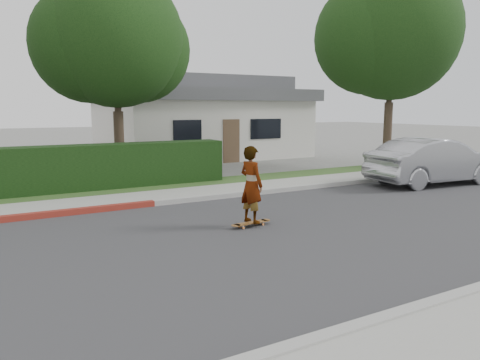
{
  "coord_description": "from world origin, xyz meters",
  "views": [
    {
      "loc": [
        -3.21,
        -7.86,
        2.65
      ],
      "look_at": [
        2.13,
        1.35,
        1.0
      ],
      "focal_mm": 35.0,
      "sensor_mm": 36.0,
      "label": 1
    }
  ],
  "objects": [
    {
      "name": "ground",
      "position": [
        0.0,
        0.0,
        0.0
      ],
      "size": [
        120.0,
        120.0,
        0.0
      ],
      "primitive_type": "plane",
      "color": "slate",
      "rests_on": "ground"
    },
    {
      "name": "road",
      "position": [
        0.0,
        0.0,
        0.01
      ],
      "size": [
        60.0,
        8.0,
        0.01
      ],
      "primitive_type": "cube",
      "color": "#2D2D30",
      "rests_on": "ground"
    },
    {
      "name": "curb_near",
      "position": [
        0.0,
        -4.1,
        0.07
      ],
      "size": [
        60.0,
        0.2,
        0.15
      ],
      "primitive_type": "cube",
      "color": "#9E9E99",
      "rests_on": "ground"
    },
    {
      "name": "curb_far",
      "position": [
        0.0,
        4.1,
        0.07
      ],
      "size": [
        60.0,
        0.2,
        0.15
      ],
      "primitive_type": "cube",
      "color": "#9E9E99",
      "rests_on": "ground"
    },
    {
      "name": "sidewalk_far",
      "position": [
        0.0,
        5.0,
        0.06
      ],
      "size": [
        60.0,
        1.6,
        0.12
      ],
      "primitive_type": "cube",
      "color": "gray",
      "rests_on": "ground"
    },
    {
      "name": "planting_strip",
      "position": [
        0.0,
        6.6,
        0.05
      ],
      "size": [
        60.0,
        1.6,
        0.1
      ],
      "primitive_type": "cube",
      "color": "#2D4C1E",
      "rests_on": "ground"
    },
    {
      "name": "tree_center",
      "position": [
        1.49,
        9.19,
        4.9
      ],
      "size": [
        5.66,
        4.84,
        7.44
      ],
      "color": "#33261C",
      "rests_on": "ground"
    },
    {
      "name": "tree_right",
      "position": [
        12.49,
        6.69,
        5.63
      ],
      "size": [
        6.32,
        5.6,
        8.56
      ],
      "color": "#33261C",
      "rests_on": "ground"
    },
    {
      "name": "house",
      "position": [
        8.0,
        16.0,
        2.1
      ],
      "size": [
        10.6,
        8.6,
        4.3
      ],
      "color": "beige",
      "rests_on": "ground"
    },
    {
      "name": "skateboard",
      "position": [
        2.13,
        0.85,
        0.09
      ],
      "size": [
        1.05,
        0.3,
        0.1
      ],
      "rotation": [
        0.0,
        0.0,
        0.1
      ],
      "color": "orange",
      "rests_on": "ground"
    },
    {
      "name": "skateboarder",
      "position": [
        2.13,
        0.85,
        0.96
      ],
      "size": [
        0.54,
        0.7,
        1.72
      ],
      "primitive_type": "imported",
      "rotation": [
        0.0,
        0.0,
        1.79
      ],
      "color": "white",
      "rests_on": "skateboard"
    },
    {
      "name": "car_silver",
      "position": [
        10.7,
        2.7,
        0.81
      ],
      "size": [
        5.05,
        2.19,
        1.61
      ],
      "primitive_type": "imported",
      "rotation": [
        0.0,
        0.0,
        1.47
      ],
      "color": "#A2A4A9",
      "rests_on": "ground"
    }
  ]
}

